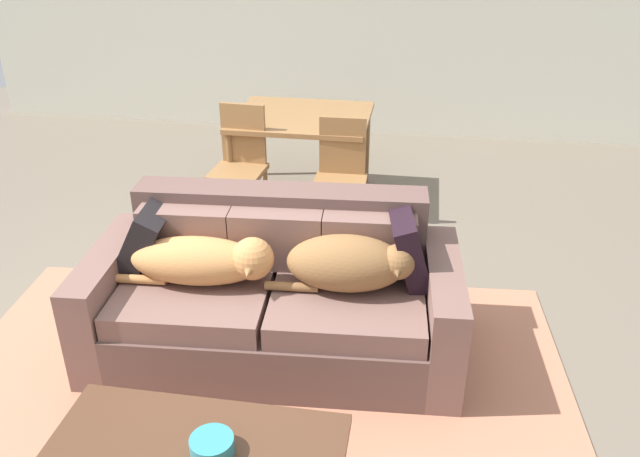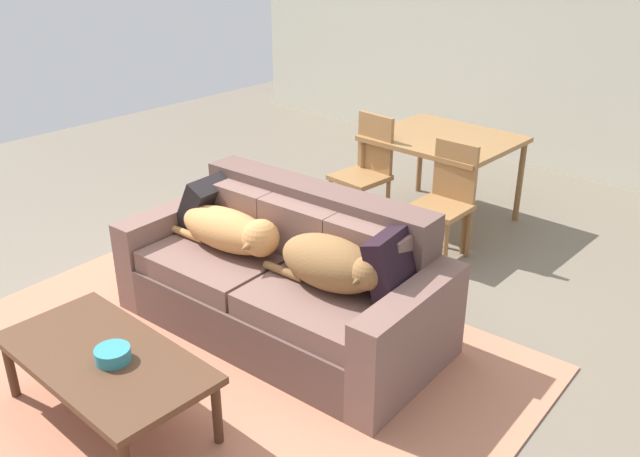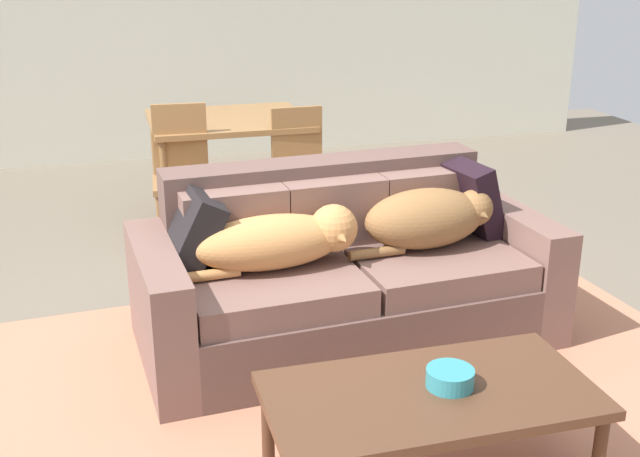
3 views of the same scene
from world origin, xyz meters
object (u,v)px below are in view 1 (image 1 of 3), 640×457
at_px(couch, 275,296).
at_px(dining_table, 302,123).
at_px(dog_on_left_cushion, 207,261).
at_px(throw_pillow_by_right_arm, 410,248).
at_px(dining_chair_near_right, 341,172).
at_px(bowl_on_coffee_table, 212,445).
at_px(dining_chair_near_left, 240,160).
at_px(dog_on_right_cushion, 351,263).
at_px(throw_pillow_by_left_arm, 145,238).

relative_size(couch, dining_table, 1.90).
distance_m(dog_on_left_cushion, dining_table, 2.25).
bearing_deg(throw_pillow_by_right_arm, dining_chair_near_right, 111.78).
bearing_deg(dining_chair_near_right, bowl_on_coffee_table, -94.18).
xyz_separation_m(dining_chair_near_left, dining_chair_near_right, (0.81, -0.03, -0.03)).
height_order(dining_table, dining_chair_near_left, dining_chair_near_left).
relative_size(bowl_on_coffee_table, dining_chair_near_right, 0.20).
bearing_deg(bowl_on_coffee_table, dog_on_right_cushion, 71.02).
xyz_separation_m(dog_on_right_cushion, dining_table, (-0.67, 2.18, 0.04)).
distance_m(dog_on_right_cushion, throw_pillow_by_left_arm, 1.20).
distance_m(throw_pillow_by_right_arm, bowl_on_coffee_table, 1.56).
xyz_separation_m(throw_pillow_by_left_arm, bowl_on_coffee_table, (0.79, -1.26, -0.21)).
distance_m(dog_on_right_cushion, dining_chair_near_right, 1.64).
relative_size(dog_on_right_cushion, dining_chair_near_left, 0.84).
xyz_separation_m(dog_on_left_cushion, dining_table, (0.11, 2.25, 0.06)).
xyz_separation_m(dog_on_left_cushion, bowl_on_coffee_table, (0.38, -1.13, -0.17)).
bearing_deg(dining_chair_near_left, dining_table, 56.65).
relative_size(dining_chair_near_left, dining_chair_near_right, 1.06).
xyz_separation_m(couch, throw_pillow_by_right_arm, (0.75, 0.11, 0.32)).
height_order(couch, bowl_on_coffee_table, couch).
bearing_deg(dining_chair_near_right, dog_on_left_cushion, -108.38).
bearing_deg(dog_on_left_cushion, bowl_on_coffee_table, -75.51).
xyz_separation_m(couch, bowl_on_coffee_table, (0.03, -1.26, 0.11)).
bearing_deg(throw_pillow_by_left_arm, dog_on_right_cushion, -3.39).
distance_m(couch, dog_on_right_cushion, 0.54).
bearing_deg(couch, dining_table, 92.36).
distance_m(throw_pillow_by_right_arm, dining_table, 2.23).
relative_size(couch, throw_pillow_by_right_arm, 5.37).
relative_size(dog_on_right_cushion, dining_chair_near_right, 0.90).
xyz_separation_m(throw_pillow_by_left_arm, throw_pillow_by_right_arm, (1.50, 0.10, 0.01)).
distance_m(bowl_on_coffee_table, dining_chair_near_right, 2.81).
bearing_deg(bowl_on_coffee_table, couch, 91.36).
bearing_deg(dining_chair_near_left, throw_pillow_by_right_arm, -43.04).
height_order(dog_on_left_cushion, throw_pillow_by_left_arm, throw_pillow_by_left_arm).
relative_size(throw_pillow_by_left_arm, dining_chair_near_right, 0.43).
bearing_deg(dining_table, couch, -83.70).
bearing_deg(couch, throw_pillow_by_left_arm, 175.39).
xyz_separation_m(couch, dining_table, (-0.23, 2.12, 0.34)).
distance_m(dog_on_right_cushion, dining_table, 2.28).
relative_size(dog_on_left_cushion, throw_pillow_by_left_arm, 2.45).
relative_size(dog_on_right_cushion, bowl_on_coffee_table, 4.48).
bearing_deg(bowl_on_coffee_table, throw_pillow_by_left_arm, 121.86).
relative_size(dog_on_left_cushion, dining_chair_near_right, 1.04).
height_order(dining_chair_near_left, dining_chair_near_right, dining_chair_near_left).
bearing_deg(couch, dog_on_right_cushion, -11.97).
xyz_separation_m(bowl_on_coffee_table, dining_chair_near_right, (0.14, 2.81, 0.05)).
distance_m(couch, dining_chair_near_left, 1.72).
height_order(throw_pillow_by_right_arm, dining_table, throw_pillow_by_right_arm).
distance_m(dining_table, dining_chair_near_left, 0.68).
bearing_deg(throw_pillow_by_left_arm, throw_pillow_by_right_arm, 3.94).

